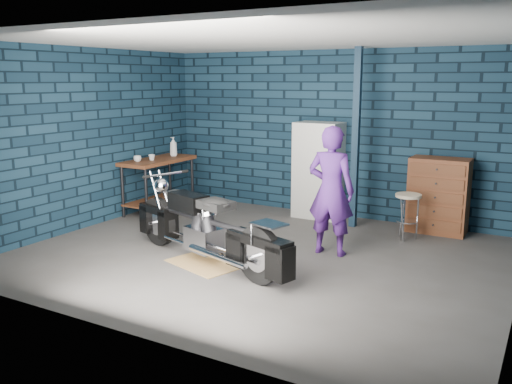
% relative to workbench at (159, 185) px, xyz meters
% --- Properties ---
extents(ground, '(6.00, 6.00, 0.00)m').
position_rel_workbench_xyz_m(ground, '(2.68, -1.25, -0.46)').
color(ground, '#464442').
rests_on(ground, ground).
extents(room_walls, '(6.02, 5.01, 2.71)m').
position_rel_workbench_xyz_m(room_walls, '(2.68, -0.70, 1.45)').
color(room_walls, black).
rests_on(room_walls, ground).
extents(support_post, '(0.10, 0.10, 2.70)m').
position_rel_workbench_xyz_m(support_post, '(3.23, 0.70, 0.90)').
color(support_post, '#112436').
rests_on(support_post, ground).
extents(workbench, '(0.60, 1.40, 0.91)m').
position_rel_workbench_xyz_m(workbench, '(0.00, 0.00, 0.00)').
color(workbench, '#5D301B').
rests_on(workbench, ground).
extents(drip_mat, '(1.06, 0.91, 0.01)m').
position_rel_workbench_xyz_m(drip_mat, '(2.24, -1.83, -0.45)').
color(drip_mat, '#997142').
rests_on(drip_mat, ground).
extents(motorcycle, '(2.43, 1.30, 1.03)m').
position_rel_workbench_xyz_m(motorcycle, '(2.24, -1.83, 0.06)').
color(motorcycle, black).
rests_on(motorcycle, ground).
extents(person, '(0.63, 0.42, 1.67)m').
position_rel_workbench_xyz_m(person, '(3.42, -0.73, 0.38)').
color(person, '#4A1F74').
rests_on(person, ground).
extents(storage_bin, '(0.41, 0.29, 0.25)m').
position_rel_workbench_xyz_m(storage_bin, '(0.02, 0.50, -0.33)').
color(storage_bin, '#999CA1').
rests_on(storage_bin, ground).
extents(locker, '(0.73, 0.52, 1.56)m').
position_rel_workbench_xyz_m(locker, '(2.52, 0.98, 0.32)').
color(locker, beige).
rests_on(locker, ground).
extents(tool_chest, '(0.83, 0.46, 1.11)m').
position_rel_workbench_xyz_m(tool_chest, '(4.43, 0.98, 0.10)').
color(tool_chest, brown).
rests_on(tool_chest, ground).
extents(shop_stool, '(0.44, 0.44, 0.66)m').
position_rel_workbench_xyz_m(shop_stool, '(4.13, 0.41, -0.13)').
color(shop_stool, '#BDAD8F').
rests_on(shop_stool, ground).
extents(cup_a, '(0.14, 0.14, 0.10)m').
position_rel_workbench_xyz_m(cup_a, '(-0.08, -0.42, 0.50)').
color(cup_a, '#BDAD8F').
rests_on(cup_a, workbench).
extents(cup_b, '(0.11, 0.11, 0.10)m').
position_rel_workbench_xyz_m(cup_b, '(0.03, -0.19, 0.50)').
color(cup_b, '#BDAD8F').
rests_on(cup_b, workbench).
extents(bottle, '(0.15, 0.15, 0.33)m').
position_rel_workbench_xyz_m(bottle, '(0.01, 0.41, 0.62)').
color(bottle, '#999CA1').
rests_on(bottle, workbench).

